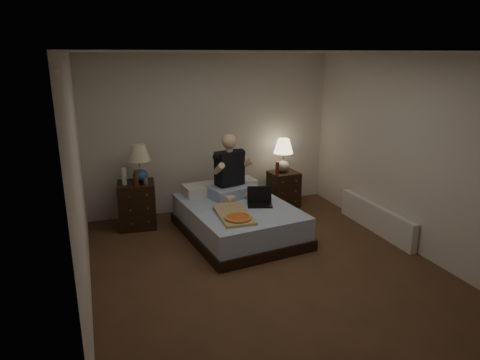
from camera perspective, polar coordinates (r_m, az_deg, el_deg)
name	(u,v)px	position (r m, az deg, el deg)	size (l,w,h in m)	color
floor	(265,267)	(5.30, 3.38, -11.49)	(4.00, 4.50, 0.00)	brown
ceiling	(269,52)	(4.68, 3.91, 16.67)	(4.00, 4.50, 0.00)	white
wall_back	(211,134)	(6.91, -3.82, 6.18)	(4.00, 2.50, 0.00)	beige
wall_front	(403,250)	(3.03, 20.93, -8.70)	(4.00, 2.50, 0.00)	beige
wall_left	(79,185)	(4.46, -20.68, -0.64)	(4.50, 2.50, 0.00)	beige
wall_right	(410,154)	(5.91, 21.77, 3.26)	(4.50, 2.50, 0.00)	beige
bed	(238,220)	(6.07, -0.24, -5.36)	(1.35, 1.80, 0.45)	#5C7FB8
nightstand_left	(137,205)	(6.50, -13.54, -3.23)	(0.53, 0.47, 0.68)	black
nightstand_right	(283,189)	(7.23, 5.82, -1.21)	(0.45, 0.41, 0.59)	black
lamp_left	(140,163)	(6.34, -13.25, 2.18)	(0.32, 0.32, 0.56)	#254A8B
lamp_right	(283,155)	(7.10, 5.78, 3.28)	(0.32, 0.32, 0.56)	#96968E
water_bottle	(124,176)	(6.29, -15.21, 0.46)	(0.07, 0.07, 0.25)	silver
soda_can	(145,181)	(6.26, -12.51, -0.14)	(0.07, 0.07, 0.10)	#A3A49F
beer_bottle_left	(136,179)	(6.18, -13.68, 0.19)	(0.06, 0.06, 0.23)	#4E2C0B
beer_bottle_right	(277,169)	(6.91, 5.00, 1.51)	(0.06, 0.06, 0.23)	#5F1F0D
person	(231,166)	(6.22, -1.18, 1.89)	(0.66, 0.52, 0.93)	black
laptop	(260,197)	(5.94, 2.67, -2.33)	(0.34, 0.28, 0.24)	black
pizza_box	(238,218)	(5.40, -0.27, -5.15)	(0.40, 0.76, 0.08)	tan
radiator	(376,218)	(6.50, 17.65, -4.89)	(0.10, 1.60, 0.40)	silver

